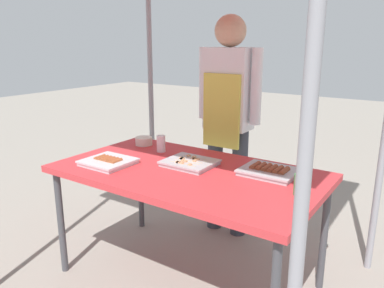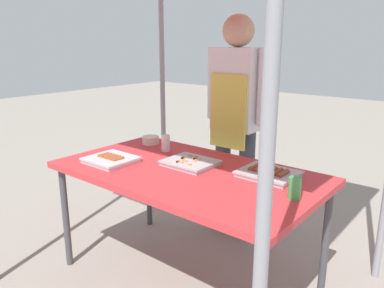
# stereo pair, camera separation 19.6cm
# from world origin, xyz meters

# --- Properties ---
(ground_plane) EXTENTS (18.00, 18.00, 0.00)m
(ground_plane) POSITION_xyz_m (0.00, 0.00, 0.00)
(ground_plane) COLOR gray
(stall_table) EXTENTS (1.60, 0.90, 0.75)m
(stall_table) POSITION_xyz_m (0.00, 0.00, 0.70)
(stall_table) COLOR #C63338
(stall_table) RESTS_ON ground
(tray_grilled_sausages) EXTENTS (0.32, 0.26, 0.05)m
(tray_grilled_sausages) POSITION_xyz_m (0.44, 0.20, 0.77)
(tray_grilled_sausages) COLOR #ADADB2
(tray_grilled_sausages) RESTS_ON stall_table
(tray_meat_skewers) EXTENTS (0.31, 0.26, 0.04)m
(tray_meat_skewers) POSITION_xyz_m (-0.04, 0.08, 0.77)
(tray_meat_skewers) COLOR #ADADB2
(tray_meat_skewers) RESTS_ON stall_table
(tray_pork_links) EXTENTS (0.29, 0.27, 0.05)m
(tray_pork_links) POSITION_xyz_m (-0.47, -0.20, 0.77)
(tray_pork_links) COLOR silver
(tray_pork_links) RESTS_ON stall_table
(condiment_bowl) EXTENTS (0.13, 0.13, 0.06)m
(condiment_bowl) POSITION_xyz_m (-0.60, 0.29, 0.78)
(condiment_bowl) COLOR silver
(condiment_bowl) RESTS_ON stall_table
(drink_cup_near_edge) EXTENTS (0.06, 0.06, 0.12)m
(drink_cup_near_edge) POSITION_xyz_m (-0.38, 0.22, 0.81)
(drink_cup_near_edge) COLOR white
(drink_cup_near_edge) RESTS_ON stall_table
(drink_cup_by_wok) EXTENTS (0.06, 0.06, 0.11)m
(drink_cup_by_wok) POSITION_xyz_m (0.69, -0.00, 0.80)
(drink_cup_by_wok) COLOR #3F994C
(drink_cup_by_wok) RESTS_ON stall_table
(vendor_woman) EXTENTS (0.52, 0.24, 1.69)m
(vendor_woman) POSITION_xyz_m (-0.12, 0.72, 1.01)
(vendor_woman) COLOR #333842
(vendor_woman) RESTS_ON ground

